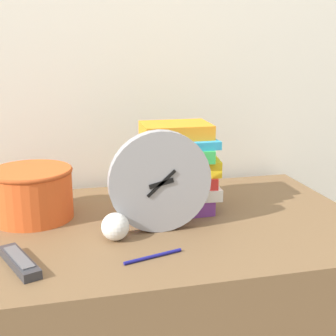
{
  "coord_description": "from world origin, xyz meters",
  "views": [
    {
      "loc": [
        -0.16,
        -0.8,
        1.23
      ],
      "look_at": [
        0.13,
        0.37,
        0.9
      ],
      "focal_mm": 50.0,
      "sensor_mm": 36.0,
      "label": 1
    }
  ],
  "objects_px": {
    "book_stack": "(176,168)",
    "basket": "(32,192)",
    "pen": "(153,256)",
    "desk_clock": "(160,182)",
    "crumpled_paper_ball": "(115,227)",
    "tv_remote": "(19,261)"
  },
  "relations": [
    {
      "from": "book_stack",
      "to": "basket",
      "type": "height_order",
      "value": "book_stack"
    },
    {
      "from": "pen",
      "to": "desk_clock",
      "type": "bearing_deg",
      "value": 71.47
    },
    {
      "from": "desk_clock",
      "to": "crumpled_paper_ball",
      "type": "xyz_separation_m",
      "value": [
        -0.12,
        -0.03,
        -0.1
      ]
    },
    {
      "from": "crumpled_paper_ball",
      "to": "book_stack",
      "type": "bearing_deg",
      "value": 42.56
    },
    {
      "from": "desk_clock",
      "to": "pen",
      "type": "distance_m",
      "value": 0.2
    },
    {
      "from": "book_stack",
      "to": "tv_remote",
      "type": "height_order",
      "value": "book_stack"
    },
    {
      "from": "desk_clock",
      "to": "crumpled_paper_ball",
      "type": "bearing_deg",
      "value": -165.48
    },
    {
      "from": "tv_remote",
      "to": "pen",
      "type": "bearing_deg",
      "value": -6.05
    },
    {
      "from": "tv_remote",
      "to": "basket",
      "type": "bearing_deg",
      "value": 85.97
    },
    {
      "from": "tv_remote",
      "to": "crumpled_paper_ball",
      "type": "height_order",
      "value": "crumpled_paper_ball"
    },
    {
      "from": "desk_clock",
      "to": "tv_remote",
      "type": "distance_m",
      "value": 0.38
    },
    {
      "from": "desk_clock",
      "to": "basket",
      "type": "relative_size",
      "value": 1.16
    },
    {
      "from": "basket",
      "to": "tv_remote",
      "type": "height_order",
      "value": "basket"
    },
    {
      "from": "desk_clock",
      "to": "pen",
      "type": "height_order",
      "value": "desk_clock"
    },
    {
      "from": "desk_clock",
      "to": "tv_remote",
      "type": "bearing_deg",
      "value": -160.32
    },
    {
      "from": "desk_clock",
      "to": "tv_remote",
      "type": "height_order",
      "value": "desk_clock"
    },
    {
      "from": "pen",
      "to": "crumpled_paper_ball",
      "type": "bearing_deg",
      "value": 119.42
    },
    {
      "from": "basket",
      "to": "tv_remote",
      "type": "bearing_deg",
      "value": -94.03
    },
    {
      "from": "tv_remote",
      "to": "pen",
      "type": "distance_m",
      "value": 0.29
    },
    {
      "from": "book_stack",
      "to": "basket",
      "type": "xyz_separation_m",
      "value": [
        -0.4,
        0.02,
        -0.04
      ]
    },
    {
      "from": "crumpled_paper_ball",
      "to": "pen",
      "type": "relative_size",
      "value": 0.49
    },
    {
      "from": "basket",
      "to": "pen",
      "type": "height_order",
      "value": "basket"
    }
  ]
}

